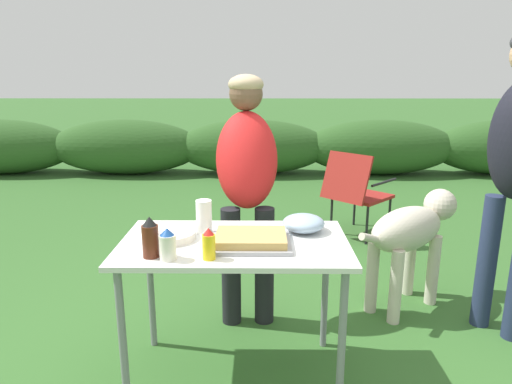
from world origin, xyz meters
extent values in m
plane|color=#336028|center=(0.00, 0.00, 0.00)|extent=(60.00, 60.00, 0.00)
ellipsoid|color=#2D5623|center=(-2.00, 5.04, 0.43)|extent=(2.40, 0.90, 0.86)
ellipsoid|color=#2D5623|center=(0.00, 5.04, 0.43)|extent=(2.40, 0.90, 0.86)
ellipsoid|color=#2D5623|center=(2.00, 5.04, 0.43)|extent=(2.40, 0.90, 0.86)
ellipsoid|color=#2D5623|center=(4.00, 5.04, 0.43)|extent=(2.40, 0.90, 0.86)
cube|color=silver|center=(0.00, 0.00, 0.73)|extent=(1.10, 0.64, 0.02)
cylinder|color=gray|center=(-0.49, -0.27, 0.36)|extent=(0.04, 0.04, 0.71)
cylinder|color=gray|center=(0.49, -0.27, 0.36)|extent=(0.04, 0.04, 0.71)
cylinder|color=gray|center=(-0.49, 0.27, 0.36)|extent=(0.04, 0.04, 0.71)
cylinder|color=gray|center=(0.49, 0.27, 0.36)|extent=(0.04, 0.04, 0.71)
cube|color=#9E9EA3|center=(0.08, -0.05, 0.75)|extent=(0.37, 0.29, 0.02)
cube|color=tan|center=(0.08, -0.05, 0.78)|extent=(0.33, 0.25, 0.04)
cylinder|color=white|center=(-0.32, 0.03, 0.76)|extent=(0.26, 0.26, 0.04)
ellipsoid|color=#99B2CC|center=(0.35, 0.15, 0.78)|extent=(0.22, 0.22, 0.09)
cylinder|color=white|center=(-0.16, 0.12, 0.82)|extent=(0.08, 0.08, 0.17)
cylinder|color=yellow|center=(-0.10, -0.22, 0.80)|extent=(0.06, 0.06, 0.11)
cone|color=red|center=(-0.10, -0.22, 0.87)|extent=(0.05, 0.05, 0.03)
cylinder|color=silver|center=(-0.28, -0.23, 0.80)|extent=(0.07, 0.07, 0.11)
cone|color=#194793|center=(-0.28, -0.23, 0.87)|extent=(0.06, 0.06, 0.03)
cylinder|color=#562314|center=(-0.36, -0.20, 0.81)|extent=(0.07, 0.07, 0.14)
cone|color=black|center=(-0.36, -0.20, 0.90)|extent=(0.06, 0.06, 0.04)
cylinder|color=black|center=(-0.05, 0.53, 0.37)|extent=(0.12, 0.12, 0.75)
cylinder|color=black|center=(0.15, 0.54, 0.37)|extent=(0.12, 0.12, 0.75)
ellipsoid|color=red|center=(0.04, 0.65, 1.02)|extent=(0.40, 0.50, 0.66)
sphere|color=brown|center=(0.04, 0.76, 1.41)|extent=(0.21, 0.21, 0.21)
ellipsoid|color=tan|center=(0.04, 0.76, 1.46)|extent=(0.22, 0.22, 0.12)
cylinder|color=#232D4C|center=(1.50, 0.51, 0.42)|extent=(0.11, 0.11, 0.83)
cylinder|color=beige|center=(0.86, 0.67, 0.24)|extent=(0.08, 0.08, 0.49)
cylinder|color=beige|center=(0.97, 0.53, 0.24)|extent=(0.08, 0.08, 0.49)
cylinder|color=beige|center=(1.18, 0.93, 0.24)|extent=(0.08, 0.08, 0.49)
cylinder|color=beige|center=(1.29, 0.79, 0.24)|extent=(0.08, 0.08, 0.49)
ellipsoid|color=beige|center=(1.07, 0.73, 0.56)|extent=(0.67, 0.61, 0.28)
sphere|color=beige|center=(1.37, 0.96, 0.65)|extent=(0.22, 0.22, 0.22)
cone|color=beige|center=(1.44, 1.01, 0.68)|extent=(0.20, 0.19, 0.15)
cylinder|color=beige|center=(0.79, 0.51, 0.57)|extent=(0.19, 0.16, 0.11)
cube|color=maroon|center=(1.11, 2.20, 0.39)|extent=(0.65, 0.65, 0.03)
cube|color=maroon|center=(0.91, 2.00, 0.61)|extent=(0.44, 0.44, 0.44)
cylinder|color=black|center=(0.82, 2.20, 0.19)|extent=(0.02, 0.02, 0.38)
cylinder|color=black|center=(1.11, 1.91, 0.19)|extent=(0.02, 0.02, 0.38)
cylinder|color=black|center=(1.11, 2.48, 0.19)|extent=(0.02, 0.02, 0.38)
cylinder|color=black|center=(1.39, 2.20, 0.19)|extent=(0.02, 0.02, 0.38)
cylinder|color=black|center=(0.94, 2.36, 0.56)|extent=(0.31, 0.31, 0.02)
cylinder|color=black|center=(1.27, 2.03, 0.56)|extent=(0.31, 0.31, 0.02)
camera|label=1|loc=(0.12, -2.07, 1.51)|focal=32.00mm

